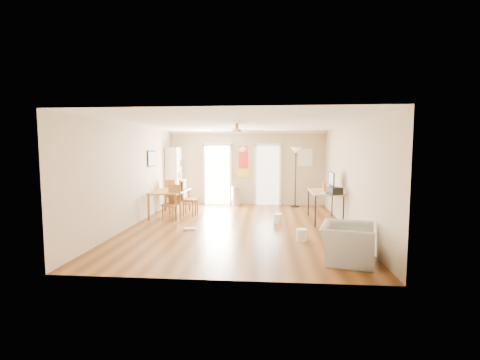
# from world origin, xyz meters

# --- Properties ---
(floor) EXTENTS (7.00, 7.00, 0.00)m
(floor) POSITION_xyz_m (0.00, 0.00, 0.00)
(floor) COLOR brown
(floor) RESTS_ON ground
(ceiling) EXTENTS (5.50, 7.00, 0.00)m
(ceiling) POSITION_xyz_m (0.00, 0.00, 2.60)
(ceiling) COLOR silver
(ceiling) RESTS_ON floor
(wall_back) EXTENTS (5.50, 0.04, 2.60)m
(wall_back) POSITION_xyz_m (0.00, 3.50, 1.30)
(wall_back) COLOR beige
(wall_back) RESTS_ON floor
(wall_front) EXTENTS (5.50, 0.04, 2.60)m
(wall_front) POSITION_xyz_m (0.00, -3.50, 1.30)
(wall_front) COLOR beige
(wall_front) RESTS_ON floor
(wall_left) EXTENTS (0.04, 7.00, 2.60)m
(wall_left) POSITION_xyz_m (-2.75, 0.00, 1.30)
(wall_left) COLOR beige
(wall_left) RESTS_ON floor
(wall_right) EXTENTS (0.04, 7.00, 2.60)m
(wall_right) POSITION_xyz_m (2.75, 0.00, 1.30)
(wall_right) COLOR beige
(wall_right) RESTS_ON floor
(crown_molding) EXTENTS (5.50, 7.00, 0.08)m
(crown_molding) POSITION_xyz_m (0.00, 0.00, 2.56)
(crown_molding) COLOR white
(crown_molding) RESTS_ON wall_back
(kitchen_doorway) EXTENTS (0.90, 0.10, 2.10)m
(kitchen_doorway) POSITION_xyz_m (-1.05, 3.48, 1.05)
(kitchen_doorway) COLOR white
(kitchen_doorway) RESTS_ON wall_back
(bathroom_doorway) EXTENTS (0.80, 0.10, 2.10)m
(bathroom_doorway) POSITION_xyz_m (0.75, 3.48, 1.05)
(bathroom_doorway) COLOR white
(bathroom_doorway) RESTS_ON wall_back
(wall_decal) EXTENTS (0.46, 0.03, 1.10)m
(wall_decal) POSITION_xyz_m (-0.13, 3.48, 1.55)
(wall_decal) COLOR red
(wall_decal) RESTS_ON wall_back
(ac_grille) EXTENTS (0.50, 0.04, 0.60)m
(ac_grille) POSITION_xyz_m (2.05, 3.47, 1.70)
(ac_grille) COLOR white
(ac_grille) RESTS_ON wall_back
(framed_poster) EXTENTS (0.04, 0.66, 0.48)m
(framed_poster) POSITION_xyz_m (-2.73, 1.40, 1.70)
(framed_poster) COLOR black
(framed_poster) RESTS_ON wall_left
(ceiling_fan) EXTENTS (1.24, 1.24, 0.20)m
(ceiling_fan) POSITION_xyz_m (0.00, -0.30, 2.43)
(ceiling_fan) COLOR #593819
(ceiling_fan) RESTS_ON ceiling
(bookshelf) EXTENTS (0.66, 1.00, 2.05)m
(bookshelf) POSITION_xyz_m (-2.53, 3.17, 1.02)
(bookshelf) COLOR white
(bookshelf) RESTS_ON floor
(dining_table) EXTENTS (0.97, 1.55, 0.75)m
(dining_table) POSITION_xyz_m (-2.15, 1.30, 0.38)
(dining_table) COLOR olive
(dining_table) RESTS_ON floor
(dining_chair_right_a) EXTENTS (0.51, 0.51, 1.07)m
(dining_chair_right_a) POSITION_xyz_m (-1.60, 1.40, 0.54)
(dining_chair_right_a) COLOR olive
(dining_chair_right_a) RESTS_ON floor
(dining_chair_right_b) EXTENTS (0.51, 0.51, 1.02)m
(dining_chair_right_b) POSITION_xyz_m (-1.60, 1.43, 0.51)
(dining_chair_right_b) COLOR #A36A34
(dining_chair_right_b) RESTS_ON floor
(dining_chair_near) EXTENTS (0.51, 0.51, 0.98)m
(dining_chair_near) POSITION_xyz_m (-1.94, 0.66, 0.49)
(dining_chair_near) COLOR #975831
(dining_chair_near) RESTS_ON floor
(dining_chair_far) EXTENTS (0.51, 0.51, 0.99)m
(dining_chair_far) POSITION_xyz_m (-2.35, 2.34, 0.49)
(dining_chair_far) COLOR #A06833
(dining_chair_far) RESTS_ON floor
(trash_can) EXTENTS (0.39, 0.39, 0.67)m
(trash_can) POSITION_xyz_m (-0.35, 3.17, 0.34)
(trash_can) COLOR silver
(trash_can) RESTS_ON floor
(torchiere_lamp) EXTENTS (0.48, 0.48, 2.04)m
(torchiere_lamp) POSITION_xyz_m (1.70, 3.15, 1.02)
(torchiere_lamp) COLOR black
(torchiere_lamp) RESTS_ON floor
(computer_desk) EXTENTS (0.78, 1.55, 0.83)m
(computer_desk) POSITION_xyz_m (2.31, 0.89, 0.42)
(computer_desk) COLOR tan
(computer_desk) RESTS_ON floor
(imac) EXTENTS (0.17, 0.58, 0.54)m
(imac) POSITION_xyz_m (2.47, 0.75, 1.10)
(imac) COLOR black
(imac) RESTS_ON computer_desk
(keyboard) EXTENTS (0.22, 0.40, 0.01)m
(keyboard) POSITION_xyz_m (2.20, 0.47, 0.84)
(keyboard) COLOR silver
(keyboard) RESTS_ON computer_desk
(printer) EXTENTS (0.40, 0.43, 0.18)m
(printer) POSITION_xyz_m (2.45, 0.28, 0.92)
(printer) COLOR black
(printer) RESTS_ON computer_desk
(orange_bottle) EXTENTS (0.10, 0.10, 0.25)m
(orange_bottle) POSITION_xyz_m (2.30, 0.91, 0.96)
(orange_bottle) COLOR #F55415
(orange_bottle) RESTS_ON computer_desk
(wastebasket_a) EXTENTS (0.27, 0.27, 0.27)m
(wastebasket_a) POSITION_xyz_m (1.02, 0.44, 0.13)
(wastebasket_a) COLOR white
(wastebasket_a) RESTS_ON floor
(wastebasket_b) EXTENTS (0.26, 0.26, 0.27)m
(wastebasket_b) POSITION_xyz_m (1.49, -1.21, 0.13)
(wastebasket_b) COLOR white
(wastebasket_b) RESTS_ON floor
(floor_cloth) EXTENTS (0.32, 0.27, 0.04)m
(floor_cloth) POSITION_xyz_m (-1.16, -0.40, 0.02)
(floor_cloth) COLOR #A6A5A0
(floor_cloth) RESTS_ON floor
(armchair) EXTENTS (1.12, 1.21, 0.66)m
(armchair) POSITION_xyz_m (2.15, -2.46, 0.33)
(armchair) COLOR #9A9995
(armchair) RESTS_ON floor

